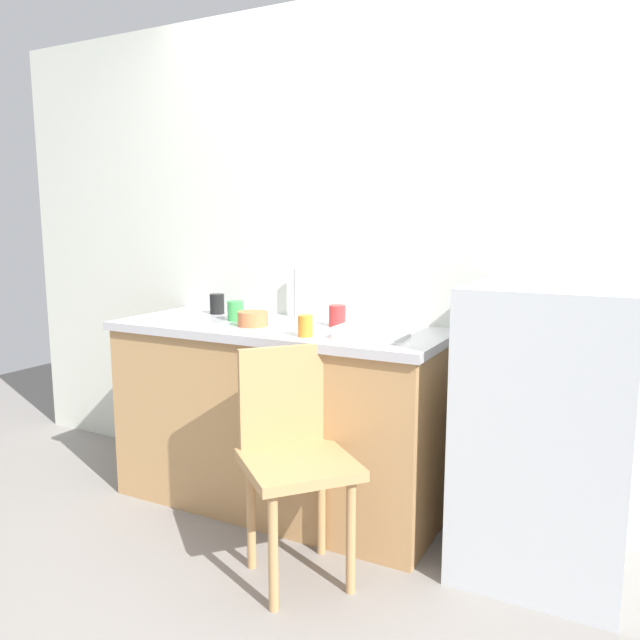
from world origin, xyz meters
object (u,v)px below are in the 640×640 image
(cup_black, at_px, (217,304))
(cup_green, at_px, (235,311))
(dish_tray, at_px, (371,332))
(terracotta_bowl, at_px, (253,319))
(cup_red, at_px, (337,316))
(cup_orange, at_px, (305,326))
(chair, at_px, (293,452))
(refrigerator, at_px, (546,431))

(cup_black, xyz_separation_m, cup_green, (0.22, -0.14, -0.00))
(dish_tray, relative_size, terracotta_bowl, 1.96)
(cup_black, height_order, cup_red, cup_black)
(cup_red, bearing_deg, cup_orange, -91.04)
(chair, bearing_deg, cup_black, 93.13)
(terracotta_bowl, height_order, cup_green, cup_green)
(terracotta_bowl, bearing_deg, chair, -42.33)
(cup_black, bearing_deg, cup_green, -32.53)
(cup_red, bearing_deg, terracotta_bowl, -153.49)
(dish_tray, height_order, terracotta_bowl, terracotta_bowl)
(cup_black, height_order, cup_green, cup_black)
(cup_red, bearing_deg, cup_green, -171.29)
(refrigerator, height_order, terracotta_bowl, refrigerator)
(chair, relative_size, cup_orange, 9.69)
(cup_black, xyz_separation_m, cup_red, (0.74, -0.06, -0.00))
(cup_green, distance_m, cup_red, 0.53)
(chair, bearing_deg, terracotta_bowl, 88.56)
(dish_tray, bearing_deg, cup_green, 171.40)
(terracotta_bowl, relative_size, cup_black, 1.35)
(chair, distance_m, cup_orange, 0.54)
(chair, relative_size, cup_red, 9.02)
(dish_tray, bearing_deg, cup_red, 142.43)
(terracotta_bowl, bearing_deg, cup_red, 26.51)
(chair, distance_m, cup_black, 1.16)
(cup_orange, xyz_separation_m, cup_green, (-0.52, 0.22, 0.00))
(dish_tray, height_order, cup_orange, cup_orange)
(terracotta_bowl, xyz_separation_m, cup_black, (-0.39, 0.24, 0.02))
(cup_orange, bearing_deg, terracotta_bowl, 160.99)
(terracotta_bowl, bearing_deg, cup_green, 150.09)
(chair, xyz_separation_m, terracotta_bowl, (-0.46, 0.42, 0.43))
(cup_red, bearing_deg, refrigerator, -6.44)
(refrigerator, height_order, cup_black, refrigerator)
(cup_orange, xyz_separation_m, cup_red, (0.01, 0.30, 0.00))
(terracotta_bowl, relative_size, cup_green, 1.47)
(refrigerator, bearing_deg, cup_green, 178.90)
(cup_black, relative_size, cup_green, 1.09)
(chair, bearing_deg, dish_tray, 20.51)
(dish_tray, bearing_deg, chair, -110.37)
(dish_tray, distance_m, cup_orange, 0.28)
(chair, bearing_deg, refrigerator, -19.30)
(terracotta_bowl, xyz_separation_m, cup_green, (-0.17, 0.10, 0.01))
(cup_black, relative_size, cup_red, 1.07)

